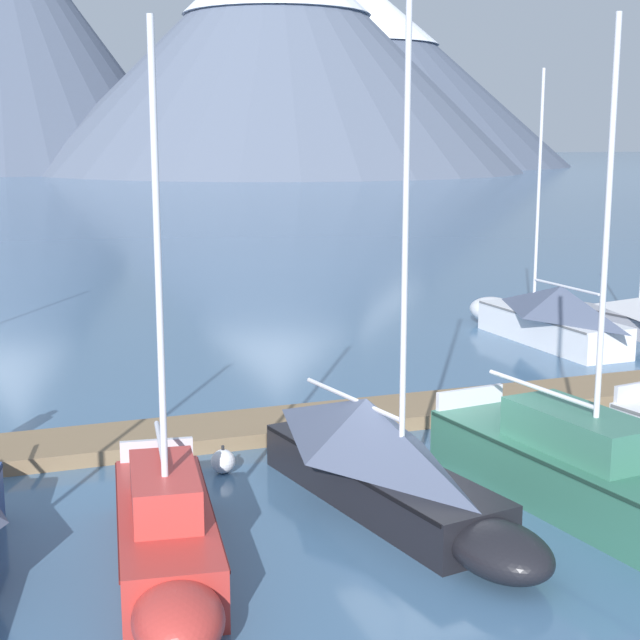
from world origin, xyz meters
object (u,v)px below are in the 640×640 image
at_px(sailboat_mid_dock_port, 167,538).
at_px(sailboat_far_berth, 596,479).
at_px(mooring_buoy_channel_marker, 223,461).
at_px(sailboat_end_of_dock, 546,314).
at_px(sailboat_mid_dock_starboard, 384,460).

bearing_deg(sailboat_mid_dock_port, sailboat_far_berth, 0.11).
relative_size(sailboat_mid_dock_port, mooring_buoy_channel_marker, 14.48).
xyz_separation_m(sailboat_mid_dock_port, sailboat_end_of_dock, (13.80, 12.59, 0.27)).
bearing_deg(sailboat_end_of_dock, sailboat_mid_dock_starboard, -131.61).
bearing_deg(mooring_buoy_channel_marker, sailboat_mid_dock_port, -112.67).
relative_size(sailboat_mid_dock_starboard, sailboat_far_berth, 1.11).
distance_m(sailboat_far_berth, mooring_buoy_channel_marker, 6.82).
bearing_deg(mooring_buoy_channel_marker, sailboat_mid_dock_starboard, -48.12).
xyz_separation_m(sailboat_mid_dock_port, mooring_buoy_channel_marker, (1.69, 4.04, -0.37)).
xyz_separation_m(sailboat_mid_dock_starboard, sailboat_far_berth, (3.22, -1.50, -0.18)).
relative_size(sailboat_mid_dock_starboard, sailboat_end_of_dock, 1.09).
bearing_deg(sailboat_mid_dock_starboard, sailboat_mid_dock_port, -159.10).
xyz_separation_m(sailboat_far_berth, sailboat_end_of_dock, (6.62, 12.57, 0.20)).
bearing_deg(sailboat_mid_dock_port, mooring_buoy_channel_marker, 67.33).
distance_m(sailboat_mid_dock_starboard, sailboat_end_of_dock, 14.81).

